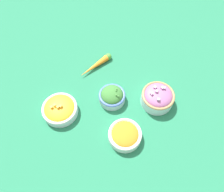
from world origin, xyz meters
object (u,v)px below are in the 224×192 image
at_px(bowl_squash, 60,109).
at_px(loose_carrot, 97,65).
at_px(bowl_broccoli, 113,97).
at_px(bowl_red_onion, 158,97).
at_px(bowl_carrots, 125,135).

height_order(bowl_squash, loose_carrot, bowl_squash).
height_order(bowl_broccoli, bowl_red_onion, bowl_red_onion).
relative_size(bowl_carrots, loose_carrot, 0.74).
bearing_deg(bowl_squash, loose_carrot, 81.65).
bearing_deg(loose_carrot, bowl_squash, 16.87).
distance_m(bowl_squash, bowl_carrots, 0.30).
bearing_deg(bowl_carrots, bowl_squash, -179.97).
bearing_deg(bowl_broccoli, bowl_red_onion, 20.70).
xyz_separation_m(bowl_carrots, loose_carrot, (-0.25, 0.28, -0.01)).
bearing_deg(bowl_red_onion, bowl_squash, -150.21).
distance_m(bowl_broccoli, bowl_squash, 0.23).
relative_size(bowl_squash, loose_carrot, 0.83).
relative_size(bowl_red_onion, bowl_squash, 0.94).
xyz_separation_m(bowl_red_onion, loose_carrot, (-0.32, 0.07, -0.02)).
relative_size(bowl_broccoli, bowl_carrots, 0.87).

